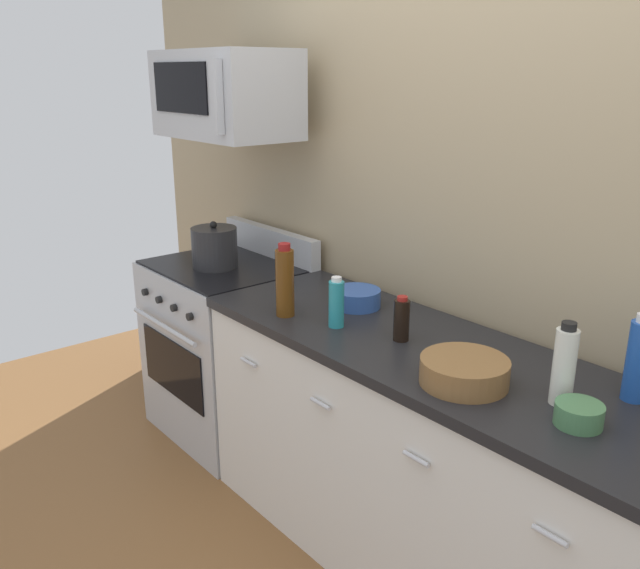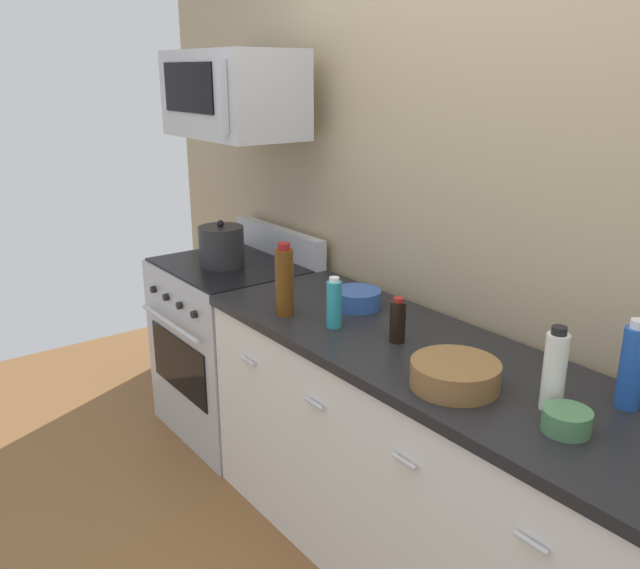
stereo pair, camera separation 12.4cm
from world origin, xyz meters
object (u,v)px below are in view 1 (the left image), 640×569
Objects in this scene: microwave at (225,94)px; bottle_vinegar_white at (564,365)px; range_oven at (228,347)px; bottle_soy_sauce_dark at (402,319)px; bowl_blue_mixing at (357,297)px; bottle_soda_blue at (638,360)px; bottle_dish_soap at (336,303)px; stockpot at (214,247)px; bowl_wooden_salad at (464,370)px; bowl_green_glaze at (579,414)px; bottle_wine_amber at (285,282)px.

bottle_vinegar_white is (1.88, -0.06, -0.71)m from microwave.
bottle_soy_sauce_dark is at bearing -1.17° from range_oven.
microwave is at bearing -176.73° from bowl_blue_mixing.
bottle_soda_blue is 1.06m from bottle_dish_soap.
stockpot is (-0.88, -0.15, 0.06)m from bowl_blue_mixing.
bottle_soy_sauce_dark is 0.39m from bowl_wooden_salad.
bowl_green_glaze is at bearing -9.57° from bowl_blue_mixing.
bottle_dish_soap is (-1.01, -0.29, -0.03)m from bottle_soda_blue.
range_oven is at bearing -173.83° from bowl_blue_mixing.
bottle_soda_blue reaches higher than bowl_wooden_salad.
bottle_soda_blue is (2.00, 0.17, 0.58)m from range_oven.
stockpot is (-1.98, 0.04, 0.07)m from bowl_green_glaze.
bottle_soda_blue is at bearing 3.66° from microwave.
bottle_dish_soap is at bearing -178.47° from bowl_green_glaze.
bottle_vinegar_white is 1.10× the size of stockpot.
bottle_soda_blue reaches higher than bowl_green_glaze.
microwave reaches higher than bottle_wine_amber.
bottle_dish_soap reaches higher than bowl_blue_mixing.
bottle_vinegar_white is 1.01m from bowl_blue_mixing.
bottle_soda_blue is at bearing 56.20° from bottle_vinegar_white.
bottle_wine_amber is 1.28× the size of stockpot.
bottle_wine_amber is at bearing -175.76° from bowl_wooden_salad.
microwave is 1.18m from bowl_blue_mixing.
bowl_wooden_salad is 1.20× the size of stockpot.
bowl_wooden_salad is (1.62, -0.13, 0.50)m from range_oven.
microwave is at bearing 89.87° from stockpot.
bottle_soda_blue is 1.36× the size of bottle_dish_soap.
bottle_soy_sauce_dark is at bearing 19.57° from bottle_wine_amber.
bottle_soda_blue is 0.79m from bottle_soy_sauce_dark.
bowl_wooden_salad is at bearing -173.67° from bowl_green_glaze.
microwave is 1.25m from bottle_dish_soap.
bowl_wooden_salad is 0.77m from bowl_blue_mixing.
bottle_vinegar_white is 1.88m from stockpot.
bowl_wooden_salad is (1.62, -0.18, -0.79)m from microwave.
stockpot is at bearing -178.71° from bottle_soy_sauce_dark.
bottle_wine_amber is at bearing -14.19° from range_oven.
microwave is 2.14m from bowl_green_glaze.
bottle_dish_soap is at bearing -61.82° from bowl_blue_mixing.
bowl_wooden_salad reaches higher than bowl_green_glaze.
stockpot reaches higher than range_oven.
bowl_green_glaze is (0.99, 0.03, -0.06)m from bottle_dish_soap.
bottle_dish_soap is 1.00× the size of bowl_blue_mixing.
range_oven is 3.94× the size of bottle_soda_blue.
range_oven is 8.04× the size of bowl_green_glaze.
bottle_vinegar_white is 1.92× the size of bowl_green_glaze.
bottle_soda_blue is 1.13m from bowl_blue_mixing.
bottle_soy_sauce_dark is 0.51m from bottle_wine_amber.
stockpot is at bearing -90.00° from range_oven.
bottle_vinegar_white is (1.88, -0.01, 0.57)m from range_oven.
range_oven is 1.69m from bowl_wooden_salad.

